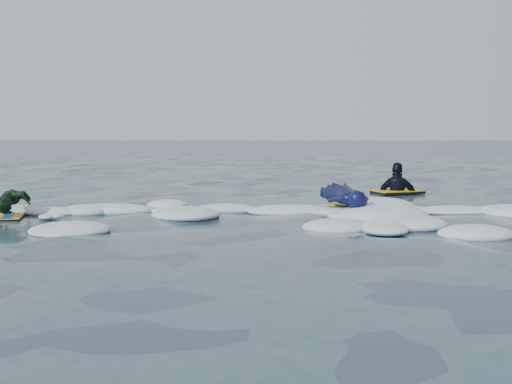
% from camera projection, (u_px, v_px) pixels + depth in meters
% --- Properties ---
extents(ground, '(120.00, 120.00, 0.00)m').
position_uv_depth(ground, '(162.00, 228.00, 8.51)').
color(ground, '#19293D').
rests_on(ground, ground).
extents(foam_band, '(12.00, 3.10, 0.30)m').
position_uv_depth(foam_band, '(173.00, 218.00, 9.54)').
color(foam_band, silver).
rests_on(foam_band, ground).
extents(prone_woman_unit, '(0.83, 1.73, 0.43)m').
position_uv_depth(prone_woman_unit, '(346.00, 199.00, 10.04)').
color(prone_woman_unit, black).
rests_on(prone_woman_unit, ground).
extents(prone_child_unit, '(0.69, 1.17, 0.42)m').
position_uv_depth(prone_child_unit, '(13.00, 204.00, 9.48)').
color(prone_child_unit, black).
rests_on(prone_child_unit, ground).
extents(waiting_rider_unit, '(1.13, 0.88, 1.49)m').
position_uv_depth(waiting_rider_unit, '(397.00, 199.00, 12.94)').
color(waiting_rider_unit, black).
rests_on(waiting_rider_unit, ground).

